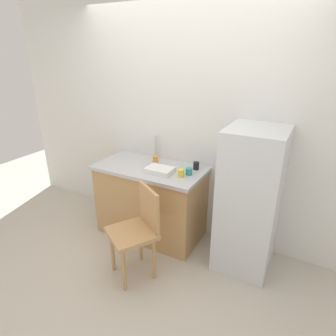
# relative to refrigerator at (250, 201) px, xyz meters

# --- Properties ---
(ground_plane) EXTENTS (8.00, 8.00, 0.00)m
(ground_plane) POSITION_rel_refrigerator_xyz_m (-0.82, -0.66, -0.71)
(ground_plane) COLOR #BCB2A3
(back_wall) EXTENTS (4.80, 0.10, 2.62)m
(back_wall) POSITION_rel_refrigerator_xyz_m (-0.82, 0.34, 0.60)
(back_wall) COLOR silver
(back_wall) RESTS_ON ground_plane
(cabinet_base) EXTENTS (1.17, 0.60, 0.81)m
(cabinet_base) POSITION_rel_refrigerator_xyz_m (-1.10, -0.01, -0.30)
(cabinet_base) COLOR tan
(cabinet_base) RESTS_ON ground_plane
(countertop) EXTENTS (1.21, 0.64, 0.04)m
(countertop) POSITION_rel_refrigerator_xyz_m (-1.10, -0.01, 0.12)
(countertop) COLOR #B7B7BC
(countertop) RESTS_ON cabinet_base
(faucet) EXTENTS (0.02, 0.02, 0.28)m
(faucet) POSITION_rel_refrigerator_xyz_m (-1.17, 0.24, 0.28)
(faucet) COLOR #B7B7BC
(faucet) RESTS_ON countertop
(refrigerator) EXTENTS (0.52, 0.58, 1.41)m
(refrigerator) POSITION_rel_refrigerator_xyz_m (0.00, 0.00, 0.00)
(refrigerator) COLOR silver
(refrigerator) RESTS_ON ground_plane
(chair) EXTENTS (0.55, 0.55, 0.89)m
(chair) POSITION_rel_refrigerator_xyz_m (-0.86, -0.64, -0.21)
(chair) COLOR tan
(chair) RESTS_ON ground_plane
(dish_tray) EXTENTS (0.28, 0.20, 0.05)m
(dish_tray) POSITION_rel_refrigerator_xyz_m (-0.93, -0.09, 0.17)
(dish_tray) COLOR white
(dish_tray) RESTS_ON countertop
(cup_orange) EXTENTS (0.06, 0.06, 0.08)m
(cup_orange) POSITION_rel_refrigerator_xyz_m (-1.11, 0.12, 0.18)
(cup_orange) COLOR orange
(cup_orange) RESTS_ON countertop
(cup_yellow) EXTENTS (0.07, 0.07, 0.08)m
(cup_yellow) POSITION_rel_refrigerator_xyz_m (-0.69, -0.09, 0.18)
(cup_yellow) COLOR yellow
(cup_yellow) RESTS_ON countertop
(cup_teal) EXTENTS (0.07, 0.07, 0.07)m
(cup_teal) POSITION_rel_refrigerator_xyz_m (-0.64, -0.00, 0.18)
(cup_teal) COLOR teal
(cup_teal) RESTS_ON countertop
(cup_black) EXTENTS (0.06, 0.06, 0.08)m
(cup_black) POSITION_rel_refrigerator_xyz_m (-0.63, 0.16, 0.18)
(cup_black) COLOR black
(cup_black) RESTS_ON countertop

